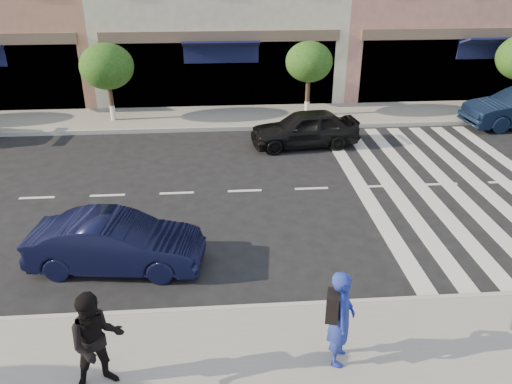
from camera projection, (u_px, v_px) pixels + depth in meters
The scene contains 8 objects.
ground at pixel (255, 268), 11.18m from camera, with size 120.00×120.00×0.00m, color black.
sidewalk_far at pixel (235, 117), 21.00m from camera, with size 60.00×3.00×0.15m, color gray.
street_tree_wb at pixel (107, 67), 19.50m from camera, with size 2.10×2.10×3.06m.
street_tree_c at pixel (309, 62), 20.03m from camera, with size 1.90×1.90×3.04m.
photographer at pixel (341, 318), 8.13m from camera, with size 0.64×0.42×1.76m, color navy.
walker at pixel (97, 342), 7.63m from camera, with size 0.85×0.66×1.76m, color black.
car_near_mid at pixel (116, 243), 10.96m from camera, with size 1.32×3.79×1.25m, color black.
car_far_mid at pixel (305, 129), 17.86m from camera, with size 1.56×3.87×1.32m, color black.
Camera 1 is at (-0.70, -9.27, 6.44)m, focal length 35.00 mm.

